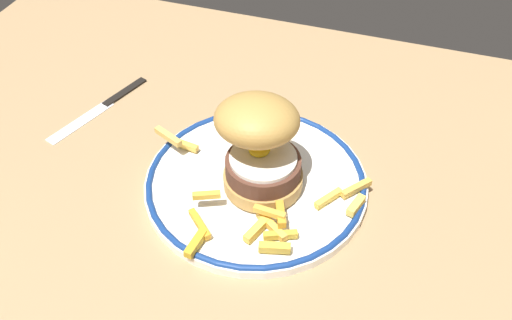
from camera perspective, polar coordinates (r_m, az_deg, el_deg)
name	(u,v)px	position (r cm, az deg, el deg)	size (l,w,h in cm)	color
ground_plane	(265,231)	(67.20, 0.94, -7.31)	(121.40, 89.17, 4.00)	#9A7A53
dinner_plate	(256,182)	(68.67, 0.00, -2.26)	(27.50, 27.50, 1.60)	white
burger	(260,143)	(63.60, 0.38, 1.81)	(11.42, 11.78, 12.62)	#B28443
fries_pile	(261,184)	(66.35, 0.52, -2.50)	(28.24, 26.71, 2.36)	gold
knife	(107,103)	(84.23, -15.06, 5.68)	(6.99, 17.58, 0.70)	black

